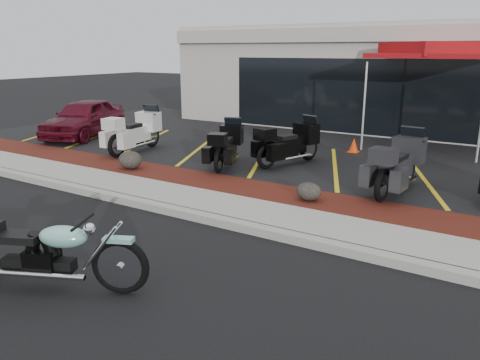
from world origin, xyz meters
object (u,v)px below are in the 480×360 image
Objects in this scene: touring_white at (151,126)px; traffic_cone at (354,145)px; parked_car at (84,118)px; popup_canopy at (436,52)px; hero_cruiser at (120,258)px.

touring_white is 5.49× the size of traffic_cone.
popup_canopy reaches higher than parked_car.
popup_canopy is (1.67, 2.04, 2.67)m from traffic_cone.
hero_cruiser is 6.94× the size of traffic_cone.
popup_canopy is (10.54, 4.48, 2.23)m from parked_car.
parked_car is at bearing -161.33° from popup_canopy.
parked_car reaches higher than hero_cruiser.
parked_car is at bearing -164.61° from traffic_cone.
traffic_cone is at bearing -133.68° from popup_canopy.
traffic_cone is at bearing -71.44° from touring_white.
touring_white reaches higher than parked_car.
hero_cruiser is 0.76× the size of parked_car.
hero_cruiser is at bearing -57.51° from parked_car.
parked_car is 9.21m from traffic_cone.
touring_white is at bearing -155.03° from traffic_cone.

